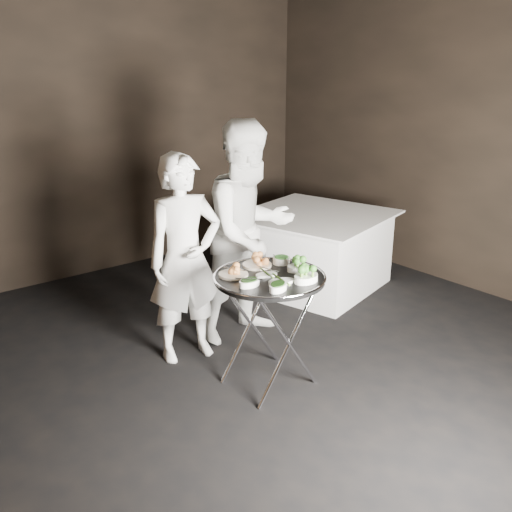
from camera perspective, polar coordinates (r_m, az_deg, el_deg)
floor at (r=3.98m, az=3.89°, el=-16.10°), size 6.00×7.00×0.05m
wall_back at (r=6.35m, az=-18.26°, el=11.16°), size 6.00×0.05×3.00m
tray_stand at (r=4.10m, az=1.32°, el=-6.98°), size 0.56×0.48×0.82m
serving_tray at (r=3.96m, az=1.36°, el=-2.16°), size 0.79×0.79×0.04m
potato_plate_a at (r=3.95m, az=-2.28°, el=-1.55°), size 0.21×0.21×0.07m
potato_plate_b at (r=4.13m, az=0.10°, el=-0.59°), size 0.21×0.21×0.08m
greens_bowl at (r=4.19m, az=2.56°, el=-0.31°), size 0.13×0.13×0.07m
asparagus_plate_a at (r=3.95m, az=1.05°, el=-1.81°), size 0.18×0.13×0.03m
asparagus_plate_b at (r=3.83m, az=2.52°, el=-2.48°), size 0.20×0.14×0.04m
spinach_bowl_a at (r=3.77m, az=-0.67°, el=-2.60°), size 0.16×0.10×0.06m
spinach_bowl_b at (r=3.71m, az=2.21°, el=-2.99°), size 0.19×0.16×0.07m
broccoli_bowl_a at (r=4.05m, az=4.25°, el=-1.08°), size 0.19×0.16×0.07m
broccoli_bowl_b at (r=3.86m, az=5.03°, el=-2.06°), size 0.20×0.16×0.08m
serving_utensils at (r=4.00m, az=0.92°, el=-1.04°), size 0.58×0.41×0.01m
waiter_left at (r=4.40m, az=-7.12°, el=-0.32°), size 0.66×0.49×1.63m
waiter_right at (r=4.71m, az=-0.62°, el=2.40°), size 0.90×0.70×1.83m
dining_table at (r=5.96m, az=5.81°, el=0.61°), size 1.37×1.37×0.78m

